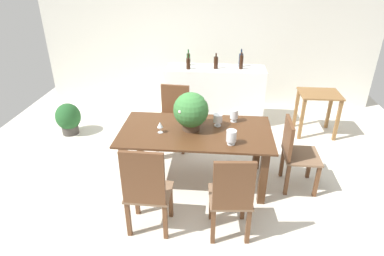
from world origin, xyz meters
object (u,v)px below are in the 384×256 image
Objects in this scene: wine_glass at (160,125)px; crystal_vase_right at (218,119)px; wine_bottle_green at (188,63)px; dining_table at (196,140)px; chair_far_left at (174,113)px; potted_plant_floor at (68,118)px; crystal_vase_left at (234,114)px; side_table at (318,103)px; chair_near_right at (231,195)px; wine_bottle_dark at (241,62)px; chair_near_left at (146,188)px; wine_bottle_tall at (216,62)px; chair_foot_end at (295,151)px; wine_bottle_clear at (241,60)px; kitchen_counter at (215,95)px; crystal_vase_center_near at (231,136)px; flower_centerpiece at (191,111)px; wine_bottle_amber at (188,59)px.

crystal_vase_right is at bearing 19.30° from wine_glass.
dining_table is at bearing -81.48° from wine_bottle_green.
chair_far_left is 1.82m from potted_plant_floor.
side_table is (1.41, 1.22, -0.30)m from crystal_vase_left.
wine_bottle_dark is (0.19, 2.80, 0.56)m from chair_near_right.
wine_bottle_tall is at bearing -101.22° from chair_near_left.
dining_table is at bearing 90.67° from chair_foot_end.
dining_table is at bearing -107.41° from wine_bottle_clear.
chair_near_left reaches higher than dining_table.
chair_near_right is at bearing -66.17° from dining_table.
kitchen_counter is at bearing 29.49° from chair_foot_end.
kitchen_counter is at bearing 13.67° from wine_bottle_green.
chair_far_left is (-0.41, 0.97, -0.08)m from dining_table.
chair_near_right is at bearing -178.62° from chair_near_left.
chair_near_right is at bearing -61.39° from chair_far_left.
side_table is (1.88, 1.51, -0.06)m from dining_table.
wine_bottle_dark is 1.07× the size of wine_bottle_green.
crystal_vase_left is 1.63m from kitchen_counter.
dining_table is at bearing -112.21° from chair_near_left.
chair_near_right is 1.26m from wine_glass.
chair_near_right is at bearing -45.91° from wine_glass.
crystal_vase_left is 0.59m from crystal_vase_center_near.
chair_foot_end is at bearing -134.39° from chair_near_right.
crystal_vase_right reaches higher than side_table.
wine_bottle_tall is 0.49× the size of potted_plant_floor.
crystal_vase_right is at bearing -71.75° from wine_bottle_green.
crystal_vase_right is 1.68m from wine_bottle_tall.
chair_far_left is at bearing 110.16° from flower_centerpiece.
crystal_vase_right reaches higher than potted_plant_floor.
wine_bottle_dark reaches higher than wine_bottle_tall.
wine_bottle_clear reaches higher than wine_bottle_amber.
crystal_vase_right is at bearing 81.62° from chair_foot_end.
dining_table is 6.80× the size of wine_bottle_amber.
crystal_vase_left is 1.57m from wine_bottle_tall.
crystal_vase_left is 1.86m from wine_bottle_amber.
dining_table is at bearing -96.06° from kitchen_counter.
chair_near_right is at bearing -85.34° from kitchen_counter.
kitchen_counter reaches higher than side_table.
crystal_vase_center_near reaches higher than wine_glass.
chair_near_right reaches higher than potted_plant_floor.
wine_bottle_clear is 3.06m from potted_plant_floor.
wine_bottle_clear is at bearing 14.07° from kitchen_counter.
wine_glass is (-0.02, -1.06, 0.32)m from chair_far_left.
chair_far_left is 1.08m from kitchen_counter.
wine_bottle_amber is at bearing 107.28° from crystal_vase_center_near.
chair_far_left is 6.67× the size of wine_glass.
kitchen_counter is at bearing -101.08° from chair_near_left.
wine_glass is at bearing -107.72° from kitchen_counter.
chair_near_left is 2.90m from kitchen_counter.
dining_table is 1.23m from chair_foot_end.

